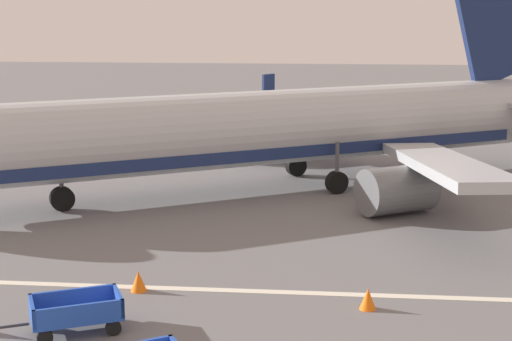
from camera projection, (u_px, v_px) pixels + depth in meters
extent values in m
cube|color=silver|center=(324.00, 294.00, 25.16)|extent=(120.00, 0.36, 0.01)
cylinder|color=#B2B7BC|center=(272.00, 127.00, 38.93)|extent=(27.90, 18.07, 3.70)
cube|color=navy|center=(272.00, 147.00, 39.14)|extent=(25.20, 16.43, 0.56)
cube|color=#B2B7BC|center=(443.00, 164.00, 33.28)|extent=(4.32, 13.23, 1.35)
cylinder|color=slate|center=(397.00, 190.00, 34.46)|extent=(3.82, 3.41, 2.10)
cube|color=#B2B7BC|center=(274.00, 115.00, 48.18)|extent=(11.81, 10.10, 1.35)
cube|color=navy|center=(268.00, 88.00, 54.83)|extent=(0.84, 0.99, 1.90)
cylinder|color=slate|center=(267.00, 142.00, 46.57)|extent=(3.82, 3.41, 2.10)
cube|color=navy|center=(496.00, 27.00, 43.49)|extent=(5.37, 3.27, 6.88)
cube|color=#B2B7BC|center=(458.00, 95.00, 47.28)|extent=(5.06, 4.83, 0.24)
cylinder|color=#4C4C51|center=(61.00, 177.00, 35.05)|extent=(0.20, 0.20, 2.04)
cylinder|color=black|center=(62.00, 199.00, 35.26)|extent=(1.18, 0.94, 1.10)
cylinder|color=#4C4C51|center=(337.00, 162.00, 38.30)|extent=(0.20, 0.20, 2.04)
cylinder|color=black|center=(337.00, 182.00, 38.51)|extent=(1.18, 0.94, 1.10)
cylinder|color=#4C4C51|center=(296.00, 147.00, 42.23)|extent=(0.20, 0.20, 2.04)
cylinder|color=black|center=(296.00, 166.00, 42.44)|extent=(1.18, 0.94, 1.10)
cube|color=#234CB2|center=(77.00, 316.00, 22.12)|extent=(2.86, 2.34, 0.08)
cube|color=#234CB2|center=(79.00, 314.00, 21.45)|extent=(2.30, 1.16, 0.55)
cube|color=#234CB2|center=(73.00, 298.00, 22.65)|extent=(2.30, 1.16, 0.55)
cube|color=#234CB2|center=(32.00, 311.00, 21.65)|extent=(0.69, 1.31, 0.55)
cube|color=#234CB2|center=(118.00, 300.00, 22.45)|extent=(0.69, 1.31, 0.55)
cylinder|color=#2D2D33|center=(10.00, 326.00, 21.53)|extent=(0.94, 0.50, 0.08)
cylinder|color=black|center=(45.00, 337.00, 21.34)|extent=(0.47, 0.33, 0.44)
cylinder|color=black|center=(41.00, 322.00, 22.37)|extent=(0.47, 0.33, 0.44)
cylinder|color=black|center=(113.00, 328.00, 21.97)|extent=(0.47, 0.33, 0.44)
cylinder|color=black|center=(107.00, 313.00, 23.00)|extent=(0.47, 0.33, 0.44)
cone|color=orange|center=(139.00, 281.00, 25.34)|extent=(0.52, 0.52, 0.69)
cone|color=orange|center=(368.00, 299.00, 23.83)|extent=(0.51, 0.51, 0.67)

